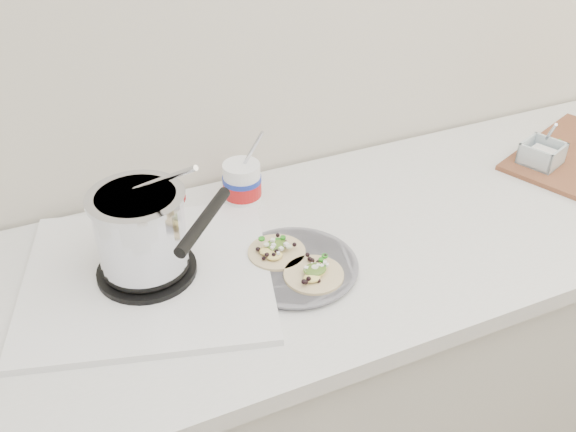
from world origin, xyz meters
name	(u,v)px	position (x,y,z in m)	size (l,w,h in m)	color
counter	(347,368)	(0.00, 1.43, 0.45)	(2.44, 0.66, 0.90)	beige
stove	(144,247)	(-0.46, 1.45, 0.98)	(0.58, 0.55, 0.23)	silver
taco_plate	(295,263)	(-0.19, 1.36, 0.92)	(0.26, 0.26, 0.04)	slate
tub	(243,180)	(-0.19, 1.62, 0.96)	(0.09, 0.09, 0.20)	white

